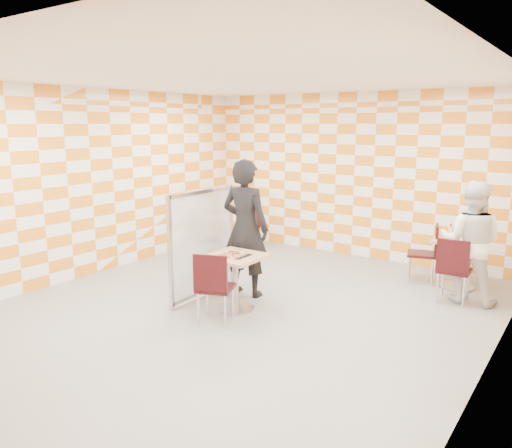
{
  "coord_description": "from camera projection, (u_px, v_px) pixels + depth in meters",
  "views": [
    {
      "loc": [
        3.77,
        -5.05,
        2.45
      ],
      "look_at": [
        0.1,
        0.2,
        1.15
      ],
      "focal_mm": 35.0,
      "sensor_mm": 36.0,
      "label": 1
    }
  ],
  "objects": [
    {
      "name": "room_shell",
      "position": [
        264.0,
        194.0,
        6.79
      ],
      "size": [
        7.0,
        7.0,
        7.0
      ],
      "color": "gray",
      "rests_on": "ground"
    },
    {
      "name": "main_table",
      "position": [
        235.0,
        273.0,
        6.58
      ],
      "size": [
        0.7,
        0.7,
        0.75
      ],
      "color": "tan",
      "rests_on": "ground"
    },
    {
      "name": "second_table",
      "position": [
        459.0,
        255.0,
        7.46
      ],
      "size": [
        0.7,
        0.7,
        0.75
      ],
      "color": "tan",
      "rests_on": "ground"
    },
    {
      "name": "empty_table",
      "position": [
        226.0,
        230.0,
        9.22
      ],
      "size": [
        0.7,
        0.7,
        0.75
      ],
      "color": "tan",
      "rests_on": "ground"
    },
    {
      "name": "chair_main_front",
      "position": [
        213.0,
        283.0,
        6.04
      ],
      "size": [
        0.55,
        0.55,
        0.92
      ],
      "color": "black",
      "rests_on": "ground"
    },
    {
      "name": "chair_second_front",
      "position": [
        453.0,
        266.0,
        6.79
      ],
      "size": [
        0.44,
        0.45,
        0.92
      ],
      "color": "black",
      "rests_on": "ground"
    },
    {
      "name": "chair_second_side",
      "position": [
        428.0,
        249.0,
        7.7
      ],
      "size": [
        0.53,
        0.52,
        0.92
      ],
      "color": "black",
      "rests_on": "ground"
    },
    {
      "name": "chair_empty_near",
      "position": [
        199.0,
        235.0,
        8.63
      ],
      "size": [
        0.49,
        0.5,
        0.92
      ],
      "color": "black",
      "rests_on": "ground"
    },
    {
      "name": "chair_empty_far",
      "position": [
        248.0,
        223.0,
        9.71
      ],
      "size": [
        0.47,
        0.48,
        0.92
      ],
      "color": "black",
      "rests_on": "ground"
    },
    {
      "name": "partition",
      "position": [
        203.0,
        243.0,
        7.02
      ],
      "size": [
        0.08,
        1.38,
        1.55
      ],
      "color": "white",
      "rests_on": "ground"
    },
    {
      "name": "man_dark",
      "position": [
        245.0,
        228.0,
        7.09
      ],
      "size": [
        0.76,
        0.53,
        1.97
      ],
      "primitive_type": "imported",
      "rotation": [
        0.0,
        0.0,
        3.23
      ],
      "color": "black",
      "rests_on": "ground"
    },
    {
      "name": "man_white",
      "position": [
        471.0,
        242.0,
        6.82
      ],
      "size": [
        0.86,
        0.69,
        1.69
      ],
      "primitive_type": "imported",
      "rotation": [
        0.0,
        0.0,
        3.2
      ],
      "color": "white",
      "rests_on": "ground"
    },
    {
      "name": "pizza_on_foil",
      "position": [
        234.0,
        254.0,
        6.51
      ],
      "size": [
        0.4,
        0.4,
        0.04
      ],
      "color": "silver",
      "rests_on": "main_table"
    },
    {
      "name": "sport_bottle",
      "position": [
        450.0,
        231.0,
        7.57
      ],
      "size": [
        0.06,
        0.06,
        0.2
      ],
      "color": "white",
      "rests_on": "second_table"
    },
    {
      "name": "soda_bottle",
      "position": [
        472.0,
        234.0,
        7.32
      ],
      "size": [
        0.07,
        0.07,
        0.23
      ],
      "color": "black",
      "rests_on": "second_table"
    }
  ]
}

